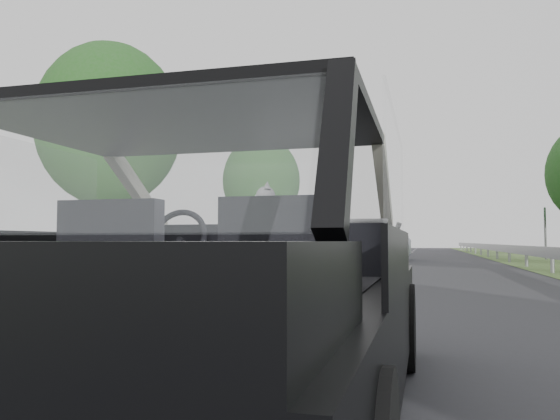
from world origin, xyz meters
The scene contains 11 objects.
ground centered at (0.00, 0.00, 0.00)m, with size 140.00×140.00×0.00m, color #2D2C30.
subject_car centered at (0.00, 0.00, 0.72)m, with size 1.80×4.00×1.45m, color black.
dashboard centered at (0.00, 0.62, 0.85)m, with size 1.58×0.45×0.30m, color black.
driver_seat centered at (-0.40, -0.29, 0.88)m, with size 0.50×0.72×0.42m, color #26262D.
passenger_seat centered at (0.40, -0.29, 0.88)m, with size 0.50×0.72×0.42m, color #26262D.
steering_wheel centered at (-0.40, 0.33, 0.92)m, with size 0.36×0.36×0.04m, color black.
cat centered at (0.32, 0.60, 1.08)m, with size 0.57×0.18×0.26m, color gray.
other_car centered at (-0.68, 22.81, 0.68)m, with size 1.63×4.12×1.36m, color #ABB2C4.
highway_sign centered at (6.61, 26.01, 1.25)m, with size 0.10×1.00×2.50m, color #11461B.
tree_5 centered at (-10.04, 14.73, 3.94)m, with size 5.20×5.20×7.89m, color #305829, non-canonical shape.
tree_6 centered at (-7.85, 26.57, 3.30)m, with size 4.35×4.35×6.60m, color #305829, non-canonical shape.
Camera 1 is at (1.01, -2.63, 0.90)m, focal length 35.00 mm.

